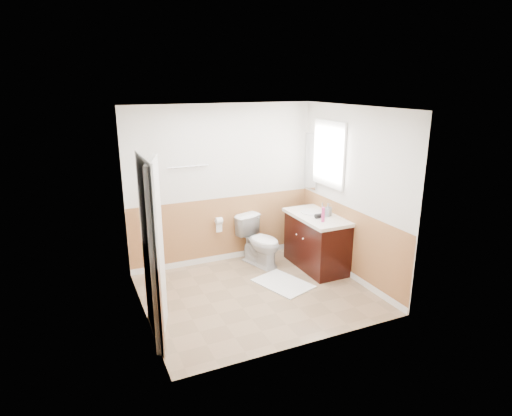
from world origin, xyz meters
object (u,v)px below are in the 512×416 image
toilet (260,241)px  soap_dispenser (328,210)px  bath_mat (283,283)px  lotion_bottle (323,215)px  vanity_cabinet (316,243)px

toilet → soap_dispenser: (0.87, -0.55, 0.56)m
toilet → bath_mat: size_ratio=0.97×
lotion_bottle → toilet: bearing=130.7°
toilet → lotion_bottle: 1.16m
lotion_bottle → soap_dispenser: bearing=43.4°
bath_mat → vanity_cabinet: vanity_cabinet is taller
toilet → bath_mat: bearing=-108.3°
toilet → soap_dispenser: soap_dispenser is taller
toilet → vanity_cabinet: (0.75, -0.46, 0.01)m
bath_mat → vanity_cabinet: (0.75, 0.33, 0.39)m
vanity_cabinet → lotion_bottle: lotion_bottle is taller
bath_mat → lotion_bottle: lotion_bottle is taller
toilet → lotion_bottle: size_ratio=3.51×
toilet → vanity_cabinet: size_ratio=0.70×
lotion_bottle → vanity_cabinet: bearing=71.5°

